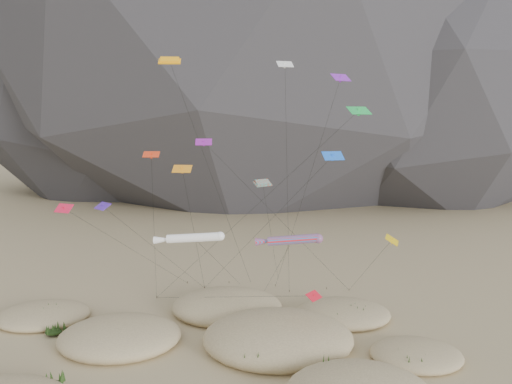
% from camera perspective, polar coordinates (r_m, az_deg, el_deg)
% --- Properties ---
extents(ground, '(500.00, 500.00, 0.00)m').
position_cam_1_polar(ground, '(49.19, -2.61, -20.13)').
color(ground, '#CCB789').
rests_on(ground, ground).
extents(dunes, '(50.86, 36.52, 4.21)m').
position_cam_1_polar(dunes, '(52.29, -4.59, -17.41)').
color(dunes, '#CCB789').
rests_on(dunes, ground).
extents(dune_grass, '(41.30, 27.56, 1.51)m').
position_cam_1_polar(dune_grass, '(51.65, -2.18, -17.59)').
color(dune_grass, black).
rests_on(dune_grass, ground).
extents(kite_stakes, '(26.09, 6.02, 0.30)m').
position_cam_1_polar(kite_stakes, '(70.66, -0.43, -10.88)').
color(kite_stakes, '#3F2D1E').
rests_on(kite_stakes, ground).
extents(rainbow_tube_kite, '(6.94, 16.95, 11.95)m').
position_cam_1_polar(rainbow_tube_kite, '(51.40, 3.97, -5.49)').
color(rainbow_tube_kite, '#FF1A1D').
rests_on(rainbow_tube_kite, ground).
extents(white_tube_kite, '(8.67, 19.32, 12.02)m').
position_cam_1_polar(white_tube_kite, '(52.04, -7.48, -5.24)').
color(white_tube_kite, white).
rests_on(white_tube_kite, ground).
extents(orange_parafoil, '(9.91, 15.24, 30.06)m').
position_cam_1_polar(orange_parafoil, '(55.93, -9.64, 14.05)').
color(orange_parafoil, '#FFA40D').
rests_on(orange_parafoil, ground).
extents(multi_parafoil, '(3.89, 14.72, 16.51)m').
position_cam_1_polar(multi_parafoil, '(57.92, 0.80, 0.86)').
color(multi_parafoil, red).
rests_on(multi_parafoil, ground).
extents(delta_kites, '(36.90, 22.75, 30.10)m').
position_cam_1_polar(delta_kites, '(54.94, 0.39, 2.81)').
color(delta_kites, silver).
rests_on(delta_kites, ground).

